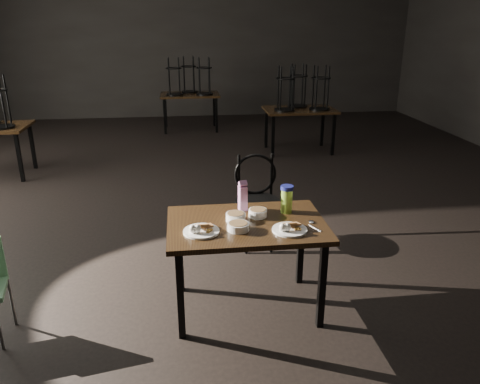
{
  "coord_description": "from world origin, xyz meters",
  "views": [
    {
      "loc": [
        -0.44,
        -5.25,
        2.21
      ],
      "look_at": [
        0.02,
        -1.64,
        0.85
      ],
      "focal_mm": 35.0,
      "sensor_mm": 36.0,
      "label": 1
    }
  ],
  "objects": [
    {
      "name": "room",
      "position": [
        -0.06,
        0.01,
        2.33
      ],
      "size": [
        12.0,
        12.04,
        3.22
      ],
      "color": "black",
      "rests_on": "ground"
    },
    {
      "name": "main_table",
      "position": [
        0.02,
        -2.04,
        0.67
      ],
      "size": [
        1.2,
        0.8,
        0.75
      ],
      "color": "black",
      "rests_on": "ground"
    },
    {
      "name": "plate_left",
      "position": [
        -0.33,
        -2.17,
        0.77
      ],
      "size": [
        0.26,
        0.26,
        0.09
      ],
      "color": "white",
      "rests_on": "main_table"
    },
    {
      "name": "plate_right",
      "position": [
        0.31,
        -2.23,
        0.77
      ],
      "size": [
        0.26,
        0.26,
        0.08
      ],
      "color": "white",
      "rests_on": "main_table"
    },
    {
      "name": "bowl_near",
      "position": [
        -0.06,
        -1.99,
        0.78
      ],
      "size": [
        0.15,
        0.15,
        0.06
      ],
      "color": "white",
      "rests_on": "main_table"
    },
    {
      "name": "bowl_far",
      "position": [
        0.12,
        -1.93,
        0.78
      ],
      "size": [
        0.14,
        0.14,
        0.06
      ],
      "color": "white",
      "rests_on": "main_table"
    },
    {
      "name": "bowl_big",
      "position": [
        -0.06,
        -2.17,
        0.78
      ],
      "size": [
        0.16,
        0.16,
        0.05
      ],
      "color": "white",
      "rests_on": "main_table"
    },
    {
      "name": "juice_carton",
      "position": [
        0.02,
        -1.79,
        0.87
      ],
      "size": [
        0.07,
        0.07,
        0.25
      ],
      "color": "#901A75",
      "rests_on": "main_table"
    },
    {
      "name": "water_bottle",
      "position": [
        0.36,
        -1.88,
        0.86
      ],
      "size": [
        0.13,
        0.13,
        0.22
      ],
      "color": "#9DD33E",
      "rests_on": "main_table"
    },
    {
      "name": "spoon",
      "position": [
        0.51,
        -2.12,
        0.75
      ],
      "size": [
        0.06,
        0.21,
        0.01
      ],
      "color": "silver",
      "rests_on": "main_table"
    },
    {
      "name": "bentwood_chair",
      "position": [
        0.28,
        -0.93,
        0.56
      ],
      "size": [
        0.45,
        0.45,
        0.94
      ],
      "rotation": [
        0.0,
        0.0,
        -0.04
      ],
      "color": "black",
      "rests_on": "ground"
    },
    {
      "name": "bg_table_right",
      "position": [
        1.59,
        2.55,
        0.78
      ],
      "size": [
        1.2,
        0.8,
        1.48
      ],
      "color": "black",
      "rests_on": "ground"
    },
    {
      "name": "bg_table_far",
      "position": [
        -0.24,
        4.49,
        0.78
      ],
      "size": [
        1.2,
        0.8,
        1.48
      ],
      "color": "black",
      "rests_on": "ground"
    }
  ]
}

